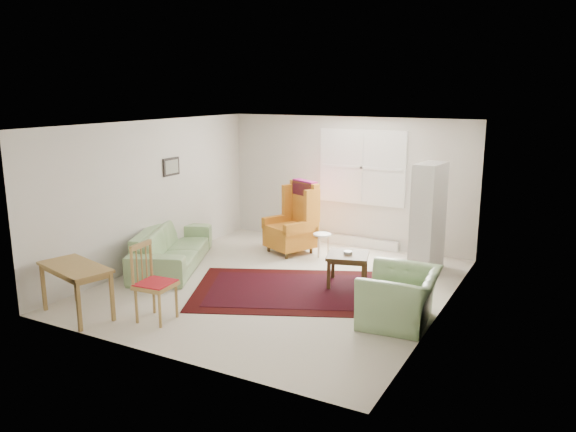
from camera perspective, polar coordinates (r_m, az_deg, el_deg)
The scene contains 10 objects.
room at distance 8.72m, azimuth -0.16°, elevation 1.20°, with size 5.04×5.54×2.51m.
rug at distance 8.63m, azimuth 0.84°, elevation -7.51°, with size 3.09×1.99×0.03m, color black, non-canonical shape.
sofa at distance 9.88m, azimuth -11.70°, elevation -2.33°, with size 2.37×0.93×0.96m, color #82A46D.
armchair at distance 7.52m, azimuth 11.31°, elevation -7.57°, with size 1.08×0.95×0.84m, color #82A46D.
wingback_chair at distance 10.43m, azimuth 0.18°, elevation -0.16°, with size 0.78×0.82×1.35m, color orange, non-canonical shape.
coffee_table at distance 8.85m, azimuth 6.08°, elevation -5.41°, with size 0.63×0.63×0.51m, color #3D2812, non-canonical shape.
stool at distance 10.31m, azimuth 3.48°, elevation -2.94°, with size 0.33×0.33×0.44m, color white, non-canonical shape.
cabinet at distance 9.64m, azimuth 14.10°, elevation -0.15°, with size 0.38×0.73×1.83m, color silver, non-canonical shape.
desk at distance 8.14m, azimuth -20.65°, elevation -7.11°, with size 1.11×0.56×0.70m, color #A17D41, non-canonical shape.
desk_chair at distance 7.61m, azimuth -13.31°, elevation -6.63°, with size 0.46×0.46×1.04m, color #A17D41, non-canonical shape.
Camera 1 is at (4.08, -7.30, 3.00)m, focal length 35.00 mm.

